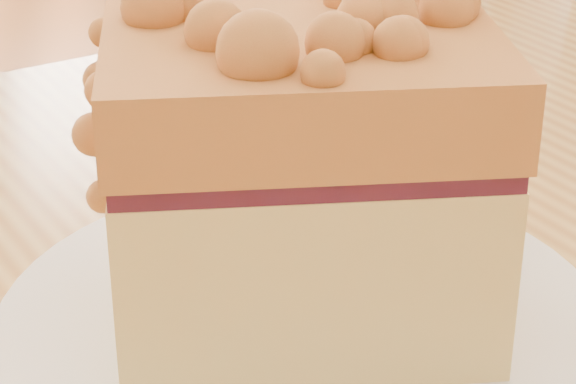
{
  "coord_description": "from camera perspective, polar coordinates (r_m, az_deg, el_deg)",
  "views": [
    {
      "loc": [
        -0.15,
        -0.26,
        0.99
      ],
      "look_at": [
        -0.08,
        0.11,
        0.8
      ],
      "focal_mm": 70.0,
      "sensor_mm": 36.0,
      "label": 1
    }
  ],
  "objects": [
    {
      "name": "plate",
      "position": [
        0.42,
        0.71,
        -7.33
      ],
      "size": [
        0.22,
        0.22,
        0.02
      ],
      "color": "white",
      "rests_on": "cafe_table_main"
    },
    {
      "name": "cake_slice",
      "position": [
        0.38,
        0.51,
        1.24
      ],
      "size": [
        0.15,
        0.11,
        0.12
      ],
      "rotation": [
        0.0,
        0.0,
        -0.07
      ],
      "color": "#E8C083",
      "rests_on": "plate"
    },
    {
      "name": "cafe_chair_main",
      "position": [
        1.1,
        4.04,
        1.37
      ],
      "size": [
        0.61,
        0.61,
        1.04
      ],
      "rotation": [
        0.0,
        0.0,
        3.53
      ],
      "color": "brown",
      "rests_on": "ground"
    }
  ]
}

